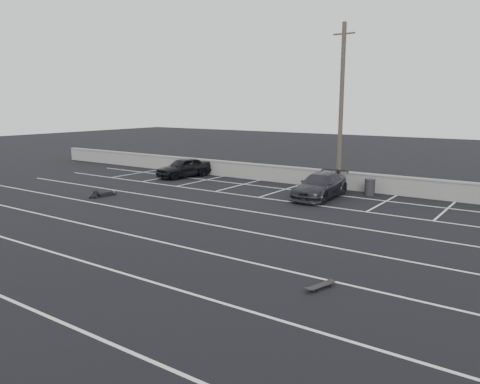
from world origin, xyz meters
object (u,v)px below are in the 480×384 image
Objects in this scene: person at (107,192)px; skateboard at (320,286)px; utility_pole at (341,108)px; car_left at (184,167)px; trash_bin at (370,187)px; car_right at (320,186)px.

person is 16.34m from skateboard.
utility_pole is at bearing 128.23° from skateboard.
car_left is at bearing -173.67° from utility_pole.
utility_pole is 4.46× the size of person.
trash_bin is 0.44× the size of person.
person is (0.79, -7.30, -0.46)m from car_left.
utility_pole is at bearing 18.45° from car_left.
utility_pole reaches higher than trash_bin.
trash_bin is (1.99, 2.14, -0.19)m from car_right.
car_right is at bearing -90.46° from utility_pole.
person is at bearing -139.71° from utility_pole.
car_left is 20.60m from skateboard.
car_left is 0.86× the size of car_right.
skateboard is at bearing -68.80° from utility_pole.
car_left is 11.62m from utility_pole.
skateboard is at bearing -67.20° from car_right.
utility_pole reaches higher than car_right.
utility_pole is at bearing 172.35° from trash_bin.
car_left reaches higher than car_right.
trash_bin is 1.05× the size of skateboard.
car_left is 0.42× the size of utility_pole.
trash_bin is at bearing -7.65° from utility_pole.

